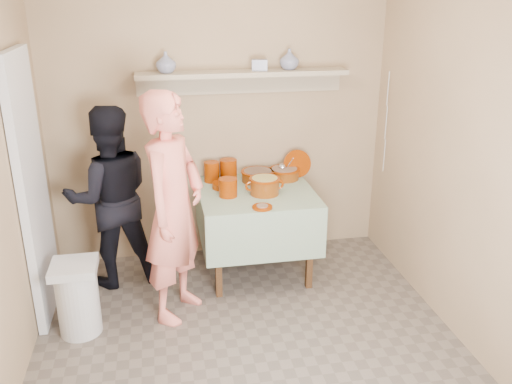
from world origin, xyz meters
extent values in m
plane|color=#63574D|center=(0.00, 0.00, 0.00)|extent=(3.50, 3.50, 0.00)
cube|color=silver|center=(-1.46, 0.95, 1.00)|extent=(0.06, 0.70, 2.00)
cylinder|color=#752301|center=(-0.09, 1.58, 0.85)|extent=(0.14, 0.14, 0.18)
cylinder|color=#752301|center=(0.06, 1.62, 0.85)|extent=(0.15, 0.15, 0.18)
cylinder|color=#752301|center=(0.00, 1.19, 0.84)|extent=(0.15, 0.15, 0.15)
cylinder|color=#752301|center=(-0.02, 1.39, 0.79)|extent=(0.18, 0.18, 0.05)
cylinder|color=#752301|center=(0.69, 1.58, 0.88)|extent=(0.26, 0.10, 0.25)
imported|color=navy|center=(0.61, 1.63, 1.81)|extent=(0.19, 0.19, 0.17)
imported|color=navy|center=(-0.44, 1.62, 1.81)|extent=(0.21, 0.21, 0.17)
cube|color=navy|center=(0.34, 1.61, 1.77)|extent=(0.15, 0.12, 0.09)
imported|color=#F57969|center=(-0.46, 0.74, 0.87)|extent=(0.68, 0.76, 1.73)
imported|color=black|center=(-0.96, 1.33, 0.76)|extent=(0.84, 0.71, 1.53)
cube|color=tan|center=(0.00, 1.76, 1.30)|extent=(3.00, 0.02, 2.60)
cube|color=tan|center=(0.00, -1.76, 1.30)|extent=(3.00, 0.02, 2.60)
cube|color=tan|center=(1.51, 0.00, 1.30)|extent=(0.02, 3.50, 2.60)
cube|color=#4C2D16|center=(-0.13, 0.90, 0.35)|extent=(0.05, 0.05, 0.71)
cube|color=#4C2D16|center=(0.63, 0.90, 0.35)|extent=(0.05, 0.05, 0.71)
cube|color=#4C2D16|center=(-0.13, 1.66, 0.35)|extent=(0.05, 0.05, 0.71)
cube|color=#4C2D16|center=(0.63, 1.66, 0.35)|extent=(0.05, 0.05, 0.71)
cube|color=#4C2D16|center=(0.25, 1.28, 0.73)|extent=(0.90, 0.90, 0.04)
cube|color=#1E592C|center=(0.25, 1.28, 0.76)|extent=(0.96, 0.96, 0.01)
cube|color=#1E592C|center=(0.25, 0.80, 0.54)|extent=(0.96, 0.01, 0.44)
cube|color=#1E592C|center=(0.25, 1.76, 0.54)|extent=(0.96, 0.01, 0.44)
cube|color=#1E592C|center=(-0.23, 1.28, 0.54)|extent=(0.01, 0.96, 0.44)
cube|color=#1E592C|center=(0.73, 1.28, 0.54)|extent=(0.01, 0.96, 0.44)
cylinder|color=#60280B|center=(0.31, 1.51, 0.81)|extent=(0.28, 0.28, 0.09)
cylinder|color=#752301|center=(0.31, 1.51, 0.85)|extent=(0.30, 0.30, 0.01)
cylinder|color=brown|center=(0.31, 1.51, 0.83)|extent=(0.25, 0.25, 0.05)
cylinder|color=#60280B|center=(0.56, 1.53, 0.81)|extent=(0.26, 0.26, 0.09)
cylinder|color=#752301|center=(0.56, 1.53, 0.85)|extent=(0.28, 0.28, 0.01)
cylinder|color=#8C6B54|center=(0.56, 1.53, 0.83)|extent=(0.23, 0.23, 0.05)
cylinder|color=silver|center=(0.58, 1.43, 0.94)|extent=(0.01, 0.22, 0.16)
sphere|color=silver|center=(0.54, 1.55, 0.87)|extent=(0.07, 0.07, 0.07)
cylinder|color=#60280B|center=(0.30, 1.18, 0.83)|extent=(0.24, 0.24, 0.14)
cylinder|color=#752301|center=(0.30, 1.18, 0.90)|extent=(0.25, 0.25, 0.01)
cylinder|color=tan|center=(0.30, 1.18, 0.88)|extent=(0.21, 0.21, 0.05)
torus|color=#752301|center=(0.18, 1.18, 0.84)|extent=(0.09, 0.02, 0.09)
torus|color=#752301|center=(0.42, 1.18, 0.84)|extent=(0.09, 0.02, 0.09)
cylinder|color=#752301|center=(0.22, 0.88, 0.77)|extent=(0.16, 0.16, 0.02)
cylinder|color=#8C6B54|center=(0.22, 0.88, 0.78)|extent=(0.09, 0.09, 0.01)
cube|color=tan|center=(0.20, 1.62, 1.70)|extent=(1.80, 0.25, 0.04)
cube|color=tan|center=(0.20, 1.74, 1.60)|extent=(1.80, 0.02, 0.18)
cylinder|color=silver|center=(-1.19, 0.60, 0.25)|extent=(0.30, 0.30, 0.50)
cube|color=silver|center=(-1.19, 0.60, 0.53)|extent=(0.32, 0.32, 0.06)
cylinder|color=silver|center=(1.47, 1.50, 1.55)|extent=(0.01, 0.01, 0.30)
cylinder|color=silver|center=(1.47, 1.48, 1.25)|extent=(0.01, 0.01, 0.30)
cylinder|color=silver|center=(1.47, 1.46, 0.95)|extent=(0.01, 0.01, 0.30)
camera|label=1|loc=(-0.55, -2.96, 2.37)|focal=38.00mm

